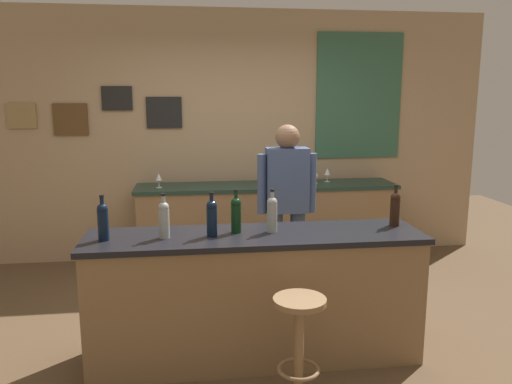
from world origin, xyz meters
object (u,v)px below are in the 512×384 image
Objects in this scene: wine_bottle_d at (236,214)px; wine_glass_c at (315,173)px; wine_bottle_e at (272,213)px; coffee_mug at (262,179)px; wine_glass_b at (295,173)px; wine_glass_d at (327,172)px; wine_bottle_b at (164,218)px; bar_stool at (299,333)px; wine_bottle_c at (212,217)px; bartender at (287,203)px; wine_bottle_a at (103,220)px; wine_bottle_f at (395,208)px; wine_glass_a at (159,177)px.

wine_bottle_d reaches higher than wine_glass_c.
wine_bottle_e is 2.10m from coffee_mug.
wine_glass_b is 1.24× the size of coffee_mug.
wine_bottle_b is at bearing -128.63° from wine_glass_d.
wine_glass_b is at bearing 78.75° from bar_stool.
wine_bottle_e is at bearing -112.09° from wine_glass_c.
coffee_mug is at bearing 73.07° from wine_bottle_c.
wine_bottle_b is 2.75m from wine_glass_d.
bartender is 1.69m from wine_bottle_a.
bartender is at bearing 82.04° from bar_stool.
coffee_mug is at bearing 173.78° from wine_glass_c.
bartender is at bearing 128.69° from wine_bottle_f.
wine_bottle_e is (-0.06, 0.63, 0.60)m from bar_stool.
wine_glass_d is at bearing 25.76° from wine_glass_c.
wine_bottle_a is at bearing -179.71° from wine_bottle_c.
wine_bottle_c is (-0.70, -0.91, 0.12)m from bartender.
wine_bottle_c is 1.00× the size of wine_bottle_f.
coffee_mug is (0.23, 2.08, -0.11)m from wine_bottle_e.
bartender is 10.45× the size of wine_glass_b.
coffee_mug is (1.37, 2.14, -0.11)m from wine_bottle_a.
wine_bottle_b and wine_bottle_e have the same top height.
wine_glass_c is at bearing 61.83° from wine_bottle_d.
wine_bottle_f is (1.34, 0.11, 0.00)m from wine_bottle_c.
bartender is at bearing 72.46° from wine_bottle_e.
wine_bottle_c reaches higher than wine_glass_a.
wine_bottle_b reaches higher than coffee_mug.
wine_glass_a and wine_glass_c have the same top height.
bar_stool is at bearing -105.93° from wine_glass_c.
wine_glass_d is at bearing 59.37° from wine_bottle_d.
wine_bottle_d is at bearing 175.33° from wine_bottle_e.
coffee_mug is at bearing 83.79° from wine_bottle_e.
coffee_mug is at bearing 5.60° from wine_glass_a.
wine_bottle_c is 1.00× the size of wine_bottle_e.
bartender reaches higher than wine_glass_c.
wine_bottle_d is at bearing -72.04° from wine_glass_a.
wine_glass_b is 0.37m from wine_glass_d.
wine_bottle_b reaches higher than bar_stool.
wine_bottle_b is at bearing -114.36° from coffee_mug.
wine_bottle_a is 1.14m from wine_bottle_e.
bar_stool is 5.44× the size of coffee_mug.
wine_bottle_b is 0.74m from wine_bottle_e.
wine_bottle_a and wine_bottle_c have the same top height.
bar_stool is at bearing -69.96° from wine_glass_a.
wine_bottle_e reaches higher than wine_glass_a.
wine_glass_c is (0.75, 2.64, 0.55)m from bar_stool.
wine_glass_c is (0.55, 1.16, 0.07)m from bartender.
wine_bottle_e is at bearing -106.15° from wine_glass_b.
wine_bottle_a is 2.54m from coffee_mug.
wine_bottle_d is 1.97× the size of wine_glass_d.
wine_bottle_c reaches higher than bar_stool.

